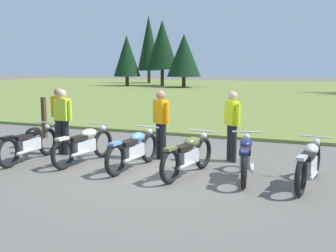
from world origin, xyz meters
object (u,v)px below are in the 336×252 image
Objects in this scene: motorcycle_silver at (309,164)px; motorcycle_black at (29,143)px; rider_in_hivis_vest at (232,122)px; rider_checking_bike at (63,118)px; motorcycle_cream at (84,145)px; motorcycle_navy at (245,157)px; motorcycle_sky_blue at (134,149)px; rider_with_back_turned at (161,120)px; rider_near_row_end at (59,114)px; motorcycle_olive at (188,155)px; trail_marker_post at (44,118)px.

motorcycle_black is at bearing -177.04° from motorcycle_silver.
rider_in_hivis_vest and rider_checking_bike have the same top height.
motorcycle_black is 1.00× the size of motorcycle_cream.
rider_checking_bike is (-4.77, 0.51, 0.51)m from motorcycle_navy.
rider_with_back_turned is (0.19, 1.11, 0.51)m from motorcycle_sky_blue.
motorcycle_silver is 1.25× the size of rider_in_hivis_vest.
motorcycle_silver is at bearing -9.90° from rider_near_row_end.
rider_checking_bike is (-3.62, 0.73, 0.51)m from motorcycle_olive.
motorcycle_silver is 1.25× the size of rider_checking_bike.
rider_near_row_end is (-2.85, 1.19, 0.51)m from motorcycle_sky_blue.
rider_checking_bike is at bearing 164.40° from motorcycle_sky_blue.
motorcycle_olive is 3.73m from rider_checking_bike.
motorcycle_cream is 1.25× the size of rider_with_back_turned.
trail_marker_post is (-6.78, 2.29, 0.20)m from motorcycle_navy.
motorcycle_navy is 1.25× the size of rider_with_back_turned.
motorcycle_cream is 1.31m from motorcycle_sky_blue.
trail_marker_post reaches higher than motorcycle_cream.
trail_marker_post is (-8.01, 2.38, 0.20)m from motorcycle_silver.
rider_checking_bike is (-2.33, 0.65, 0.51)m from motorcycle_sky_blue.
motorcycle_navy is 1.55m from rider_in_hivis_vest.
motorcycle_black is 1.10m from rider_checking_bike.
motorcycle_black is 3.93m from motorcycle_olive.
rider_in_hivis_vest reaches higher than motorcycle_olive.
motorcycle_olive is 1.00× the size of motorcycle_silver.
trail_marker_post is at bearing 163.78° from rider_with_back_turned.
motorcycle_silver is (2.37, 0.13, 0.00)m from motorcycle_olive.
rider_near_row_end is (-6.52, 1.14, 0.51)m from motorcycle_silver.
motorcycle_olive is at bearing -47.06° from rider_with_back_turned.
motorcycle_black is 1.26× the size of rider_in_hivis_vest.
trail_marker_post is (-1.71, 2.70, 0.20)m from motorcycle_black.
motorcycle_black is at bearing -158.61° from rider_in_hivis_vest.
rider_near_row_end is 1.00× the size of rider_with_back_turned.
rider_in_hivis_vest is (4.48, 1.76, 0.51)m from motorcycle_black.
motorcycle_olive is at bearing -11.43° from rider_checking_bike.
rider_checking_bike is at bearing 71.71° from motorcycle_black.
rider_in_hivis_vest is (3.16, 1.43, 0.51)m from motorcycle_cream.
rider_with_back_turned reaches higher than motorcycle_sky_blue.
trail_marker_post is at bearing 155.99° from motorcycle_olive.
rider_with_back_turned and rider_checking_bike have the same top height.
rider_in_hivis_vest reaches higher than trail_marker_post.
rider_checking_bike is at bearing -41.45° from trail_marker_post.
motorcycle_olive is 6.18m from trail_marker_post.
trail_marker_post reaches higher than motorcycle_black.
motorcycle_navy is at bearing -11.21° from rider_near_row_end.
motorcycle_black is 4.84m from rider_in_hivis_vest.
motorcycle_black and motorcycle_sky_blue have the same top height.
rider_near_row_end is at bearing 143.61° from motorcycle_cream.
motorcycle_sky_blue is 1.01× the size of motorcycle_olive.
rider_near_row_end is 0.75m from rider_checking_bike.
motorcycle_silver is 1.25× the size of rider_with_back_turned.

